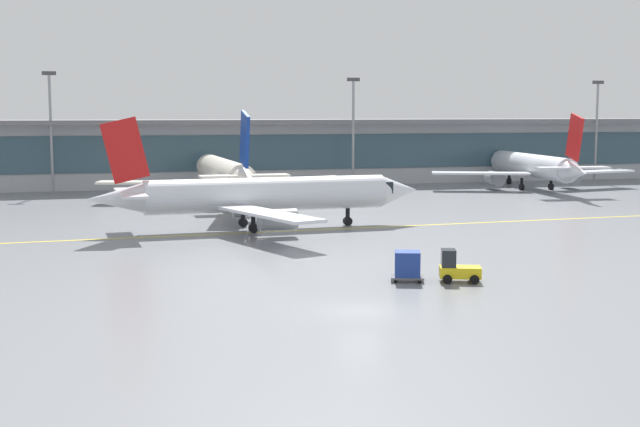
% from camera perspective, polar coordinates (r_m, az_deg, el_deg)
% --- Properties ---
extents(ground_plane, '(400.00, 400.00, 0.00)m').
position_cam_1_polar(ground_plane, '(47.57, 2.66, -6.44)').
color(ground_plane, slate).
extents(taxiway_centreline_stripe, '(109.87, 5.98, 0.01)m').
position_cam_1_polar(taxiway_centreline_stripe, '(78.29, -3.19, -1.20)').
color(taxiway_centreline_stripe, yellow).
rests_on(taxiway_centreline_stripe, ground_plane).
extents(terminal_concourse, '(183.45, 11.00, 9.60)m').
position_cam_1_polar(terminal_concourse, '(126.47, -8.39, 4.02)').
color(terminal_concourse, '#B2B7BC').
rests_on(terminal_concourse, ground_plane).
extents(gate_airplane_1, '(30.77, 33.04, 10.96)m').
position_cam_1_polar(gate_airplane_1, '(106.13, -6.32, 2.65)').
color(gate_airplane_1, silver).
rests_on(gate_airplane_1, ground_plane).
extents(gate_airplane_2, '(29.60, 31.96, 10.58)m').
position_cam_1_polar(gate_airplane_2, '(124.32, 13.83, 3.04)').
color(gate_airplane_2, silver).
rests_on(gate_airplane_2, ground_plane).
extents(taxiing_regional_jet, '(31.34, 29.12, 10.38)m').
position_cam_1_polar(taxiing_regional_jet, '(79.78, -3.77, 1.19)').
color(taxiing_regional_jet, silver).
rests_on(taxiing_regional_jet, ground_plane).
extents(baggage_tug, '(2.91, 2.28, 2.10)m').
position_cam_1_polar(baggage_tug, '(55.93, 8.98, -3.58)').
color(baggage_tug, yellow).
rests_on(baggage_tug, ground_plane).
extents(cargo_dolly_lead, '(2.50, 2.19, 1.94)m').
position_cam_1_polar(cargo_dolly_lead, '(55.73, 5.78, -3.40)').
color(cargo_dolly_lead, '#595B60').
rests_on(cargo_dolly_lead, ground_plane).
extents(apron_light_mast_1, '(1.80, 0.36, 15.97)m').
position_cam_1_polar(apron_light_mast_1, '(119.25, -17.30, 5.43)').
color(apron_light_mast_1, gray).
rests_on(apron_light_mast_1, ground_plane).
extents(apron_light_mast_2, '(1.80, 0.36, 15.47)m').
position_cam_1_polar(apron_light_mast_2, '(122.81, 2.20, 5.64)').
color(apron_light_mast_2, gray).
rests_on(apron_light_mast_2, ground_plane).
extents(apron_light_mast_3, '(1.80, 0.36, 15.43)m').
position_cam_1_polar(apron_light_mast_3, '(140.06, 17.75, 5.46)').
color(apron_light_mast_3, gray).
rests_on(apron_light_mast_3, ground_plane).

